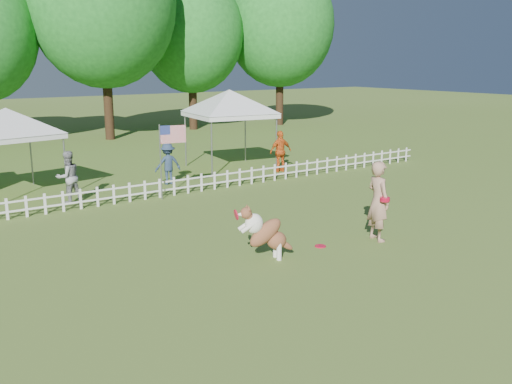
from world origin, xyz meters
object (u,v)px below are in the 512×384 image
Objects in this scene: frisbee_on_turf at (320,246)px; canopy_tent_left at (10,153)px; flag_pole at (161,162)px; spectator_c at (280,151)px; spectator_b at (168,164)px; handler at (378,201)px; spectator_a at (68,177)px; canopy_tent_right at (230,130)px; dog at (266,233)px.

frisbee_on_turf is 10.64m from canopy_tent_left.
flag_pole is 1.46× the size of spectator_c.
spectator_c is (4.58, -0.41, 0.08)m from spectator_b.
handler reaches higher than spectator_a.
frisbee_on_turf is 0.11× the size of flag_pole.
spectator_b is at bearing -0.05° from spectator_c.
canopy_tent_left is 9.58m from spectator_c.
handler is 1.34× the size of spectator_b.
canopy_tent_right is at bearing -154.30° from spectator_b.
flag_pole is at bearing -137.29° from canopy_tent_right.
dog is 0.45× the size of canopy_tent_left.
dog is 8.41m from spectator_b.
flag_pole is at bearing 140.87° from spectator_a.
spectator_c is at bearing -20.79° from canopy_tent_left.
frisbee_on_turf is at bearing 15.68° from dog.
handler reaches higher than spectator_b.
canopy_tent_left is 0.89× the size of canopy_tent_right.
canopy_tent_right is (8.18, 0.00, 0.16)m from canopy_tent_left.
handler is 9.31m from spectator_a.
handler is 10.11m from canopy_tent_right.
handler is at bearing -62.61° from flag_pole.
dog is at bearing 179.99° from frisbee_on_turf.
frisbee_on_turf is at bearing -103.01° from canopy_tent_right.
flag_pole is at bearing 98.66° from frisbee_on_turf.
dog is (-3.00, 0.38, -0.34)m from handler.
dog is 7.79m from spectator_a.
canopy_tent_left is 5.03m from spectator_b.
canopy_tent_right is 2.12× the size of spectator_b.
spectator_b is at bearing 178.04° from spectator_a.
spectator_a is (-6.99, -1.94, -0.73)m from canopy_tent_right.
handler is 8.84m from spectator_c.
spectator_b is at bearing -25.39° from canopy_tent_left.
canopy_tent_right is (5.11, 9.49, 0.91)m from dog.
spectator_c is (5.76, 1.50, -0.37)m from flag_pole.
spectator_a reaches higher than spectator_b.
spectator_a is at bearing 42.11° from handler.
flag_pole reaches higher than dog.
canopy_tent_left is at bearing -70.68° from spectator_a.
frisbee_on_turf is 0.09× the size of canopy_tent_right.
canopy_tent_right reaches higher than dog.
frisbee_on_turf is 6.48m from flag_pole.
spectator_c is (9.41, -1.69, -0.57)m from canopy_tent_left.
spectator_a is (-3.43, 7.56, 0.77)m from frisbee_on_turf.
canopy_tent_right reaches higher than spectator_a.
canopy_tent_left reaches higher than frisbee_on_turf.
handler reaches higher than frisbee_on_turf.
spectator_c reaches higher than frisbee_on_turf.
flag_pole reaches higher than handler.
frisbee_on_turf is 0.18× the size of spectator_b.
dog is 1.66m from frisbee_on_turf.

